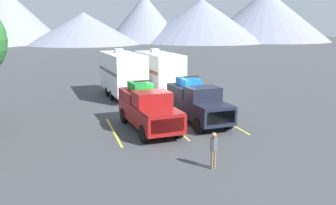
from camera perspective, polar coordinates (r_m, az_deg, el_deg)
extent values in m
plane|color=#3F4244|center=(21.10, 0.43, -3.49)|extent=(240.00, 240.00, 0.00)
cube|color=maroon|center=(19.83, -3.04, -1.74)|extent=(2.45, 5.83, 0.99)
cube|color=maroon|center=(17.82, -0.96, -1.56)|extent=(2.05, 1.74, 0.08)
cube|color=maroon|center=(19.15, -2.58, 0.53)|extent=(2.00, 1.62, 0.81)
cube|color=slate|center=(18.59, -1.99, 0.31)|extent=(1.78, 0.37, 0.60)
cube|color=maroon|center=(21.09, -4.39, 1.24)|extent=(2.17, 2.76, 0.55)
cube|color=silver|center=(17.25, -0.06, -3.70)|extent=(1.71, 0.19, 0.69)
cylinder|color=black|center=(18.53, 1.61, -4.33)|extent=(0.35, 0.90, 0.88)
cylinder|color=black|center=(17.91, -3.85, -4.94)|extent=(0.35, 0.90, 0.88)
cylinder|color=black|center=(22.01, -2.34, -1.64)|extent=(0.35, 0.90, 0.88)
cylinder|color=black|center=(21.50, -7.00, -2.06)|extent=(0.35, 0.90, 0.88)
cube|color=green|center=(21.00, -4.41, 2.58)|extent=(1.23, 1.76, 0.45)
cylinder|color=black|center=(20.59, -2.73, 2.39)|extent=(0.21, 0.45, 0.44)
cylinder|color=black|center=(20.33, -5.14, 2.23)|extent=(0.21, 0.45, 0.44)
cylinder|color=black|center=(21.67, -3.72, 2.88)|extent=(0.21, 0.45, 0.44)
cylinder|color=black|center=(21.42, -6.02, 2.72)|extent=(0.21, 0.45, 0.44)
cube|color=black|center=(20.49, -4.04, 3.40)|extent=(1.01, 0.16, 0.08)
cube|color=black|center=(21.26, 4.86, -0.85)|extent=(2.38, 5.47, 0.98)
cube|color=black|center=(19.49, 7.39, -0.53)|extent=(1.99, 1.64, 0.08)
cube|color=black|center=(20.65, 5.50, 1.31)|extent=(1.95, 1.53, 0.83)
cube|color=slate|center=(20.16, 6.21, 1.15)|extent=(1.74, 0.37, 0.62)
cube|color=black|center=(22.37, 3.27, 1.94)|extent=(2.11, 2.60, 0.64)
cube|color=silver|center=(18.99, 8.39, -2.39)|extent=(1.67, 0.19, 0.68)
cylinder|color=black|center=(20.26, 9.40, -3.06)|extent=(0.35, 0.88, 0.86)
cylinder|color=black|center=(19.42, 4.82, -3.61)|extent=(0.35, 0.88, 0.86)
cylinder|color=black|center=(23.34, 4.86, -0.89)|extent=(0.35, 0.88, 0.86)
cylinder|color=black|center=(22.62, 0.76, -1.27)|extent=(0.35, 0.88, 0.86)
cube|color=blue|center=(22.28, 3.29, 3.31)|extent=(1.20, 1.65, 0.45)
cylinder|color=black|center=(21.98, 4.92, 3.16)|extent=(0.21, 0.45, 0.44)
cylinder|color=black|center=(21.61, 2.82, 3.03)|extent=(0.21, 0.45, 0.44)
cylinder|color=black|center=(22.94, 3.73, 3.56)|extent=(0.21, 0.45, 0.44)
cylinder|color=black|center=(22.59, 1.70, 3.44)|extent=(0.21, 0.45, 0.44)
cube|color=black|center=(21.82, 3.78, 4.12)|extent=(0.98, 0.16, 0.08)
cube|color=gold|center=(19.95, -8.60, -4.56)|extent=(0.12, 5.50, 0.01)
cube|color=gold|center=(20.68, 0.81, -3.81)|extent=(0.12, 5.50, 0.01)
cube|color=gold|center=(21.93, 9.35, -3.03)|extent=(0.12, 5.50, 0.01)
cube|color=white|center=(28.83, -7.27, 4.79)|extent=(2.82, 6.69, 2.98)
cube|color=#595960|center=(28.55, -9.59, 4.95)|extent=(0.48, 6.26, 0.24)
cube|color=silver|center=(29.61, -7.82, 8.17)|extent=(0.65, 0.74, 0.30)
cube|color=#333333|center=(25.43, -5.05, -0.06)|extent=(0.21, 1.21, 0.12)
cylinder|color=black|center=(28.62, -4.70, 1.47)|extent=(0.27, 0.77, 0.76)
cylinder|color=black|center=(28.10, -8.93, 1.15)|extent=(0.27, 0.77, 0.76)
cylinder|color=black|center=(30.10, -5.55, 1.99)|extent=(0.27, 0.77, 0.76)
cylinder|color=black|center=(29.60, -9.58, 1.70)|extent=(0.27, 0.77, 0.76)
cube|color=silver|center=(30.00, -1.51, 5.09)|extent=(2.78, 6.64, 2.89)
cube|color=brown|center=(29.61, -3.65, 5.25)|extent=(0.47, 6.21, 0.24)
cube|color=silver|center=(30.76, -2.14, 8.25)|extent=(0.65, 0.74, 0.30)
cube|color=#333333|center=(26.73, 1.28, 0.60)|extent=(0.21, 1.21, 0.12)
cylinder|color=black|center=(29.90, 0.93, 1.97)|extent=(0.27, 0.77, 0.76)
cylinder|color=black|center=(29.18, -2.95, 1.70)|extent=(0.27, 0.77, 0.76)
cylinder|color=black|center=(31.32, -0.14, 2.45)|extent=(0.27, 0.77, 0.76)
cylinder|color=black|center=(30.64, -3.86, 2.20)|extent=(0.27, 0.77, 0.76)
cylinder|color=#726047|center=(14.80, 6.99, -9.01)|extent=(0.11, 0.11, 0.77)
cylinder|color=#726047|center=(14.92, 7.39, -8.85)|extent=(0.11, 0.11, 0.77)
cube|color=#4C4C51|center=(14.64, 7.26, -6.53)|extent=(0.28, 0.26, 0.54)
sphere|color=#9E704C|center=(14.52, 7.30, -5.13)|extent=(0.21, 0.21, 0.21)
cylinder|color=#4C4C51|center=(14.56, 6.94, -6.75)|extent=(0.09, 0.09, 0.49)
cylinder|color=#4C4C51|center=(14.73, 7.57, -6.53)|extent=(0.09, 0.09, 0.49)
cone|color=gray|center=(120.91, -24.71, 12.53)|extent=(34.85, 34.85, 17.04)
cone|color=gray|center=(108.48, -13.14, 11.35)|extent=(32.33, 32.33, 9.05)
cone|color=gray|center=(118.06, -3.69, 13.10)|extent=(24.97, 24.97, 14.82)
cone|color=gray|center=(118.07, 5.32, 12.76)|extent=(40.15, 40.15, 13.56)
cone|color=gray|center=(131.66, 15.18, 13.14)|extent=(43.49, 43.49, 17.18)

